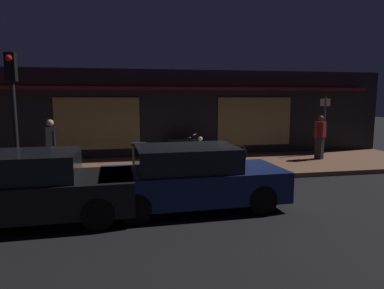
{
  "coord_description": "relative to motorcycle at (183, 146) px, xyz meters",
  "views": [
    {
      "loc": [
        -2.19,
        -8.66,
        2.51
      ],
      "look_at": [
        -0.0,
        2.4,
        0.95
      ],
      "focal_mm": 32.07,
      "sensor_mm": 36.0,
      "label": 1
    }
  ],
  "objects": [
    {
      "name": "sign_post",
      "position": [
        5.91,
        -0.16,
        0.86
      ],
      "size": [
        0.44,
        0.09,
        2.4
      ],
      "color": "#47474C",
      "rests_on": "sidewalk_slab"
    },
    {
      "name": "parked_car_across",
      "position": [
        -0.77,
        -5.53,
        0.06
      ],
      "size": [
        4.15,
        1.88,
        1.42
      ],
      "color": "black",
      "rests_on": "ground_plane"
    },
    {
      "name": "motorcycle",
      "position": [
        0.0,
        0.0,
        0.0
      ],
      "size": [
        1.58,
        0.92,
        0.97
      ],
      "color": "black",
      "rests_on": "sidewalk_slab"
    },
    {
      "name": "parked_car_far",
      "position": [
        -4.17,
        -5.77,
        0.06
      ],
      "size": [
        4.14,
        1.86,
        1.42
      ],
      "color": "black",
      "rests_on": "ground_plane"
    },
    {
      "name": "person_photographer",
      "position": [
        -4.51,
        -1.63,
        0.38
      ],
      "size": [
        0.44,
        0.57,
        1.67
      ],
      "color": "#28232D",
      "rests_on": "sidewalk_slab"
    },
    {
      "name": "bicycle_parked",
      "position": [
        1.32,
        -1.74,
        -0.14
      ],
      "size": [
        1.54,
        0.7,
        0.91
      ],
      "color": "black",
      "rests_on": "sidewalk_slab"
    },
    {
      "name": "sidewalk_slab",
      "position": [
        -0.03,
        -1.33,
        -0.57
      ],
      "size": [
        18.0,
        4.0,
        0.15
      ],
      "primitive_type": "cube",
      "color": "brown",
      "rests_on": "ground_plane"
    },
    {
      "name": "trash_bin",
      "position": [
        -1.78,
        -2.15,
        -0.03
      ],
      "size": [
        0.48,
        0.48,
        0.93
      ],
      "color": "#2D4C33",
      "rests_on": "sidewalk_slab"
    },
    {
      "name": "storefront_building",
      "position": [
        -0.03,
        2.05,
        1.16
      ],
      "size": [
        18.0,
        3.3,
        3.6
      ],
      "color": "black",
      "rests_on": "ground_plane"
    },
    {
      "name": "traffic_light_pole",
      "position": [
        -4.94,
        -3.65,
        1.83
      ],
      "size": [
        0.24,
        0.33,
        3.6
      ],
      "color": "black",
      "rests_on": "ground_plane"
    },
    {
      "name": "person_bystander",
      "position": [
        5.12,
        -1.16,
        0.38
      ],
      "size": [
        0.59,
        0.44,
        1.67
      ],
      "color": "#28232D",
      "rests_on": "sidewalk_slab"
    },
    {
      "name": "ground_plane",
      "position": [
        -0.03,
        -4.33,
        -0.65
      ],
      "size": [
        60.0,
        60.0,
        0.0
      ],
      "primitive_type": "plane",
      "color": "black"
    }
  ]
}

